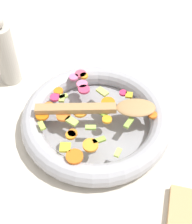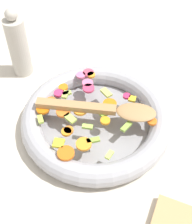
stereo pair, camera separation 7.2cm
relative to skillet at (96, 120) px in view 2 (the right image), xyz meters
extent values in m
plane|color=beige|center=(0.00, 0.00, -0.02)|extent=(4.00, 4.00, 0.00)
cylinder|color=gray|center=(0.00, 0.00, -0.02)|extent=(0.30, 0.30, 0.01)
torus|color=#9E9EA5|center=(0.00, 0.00, 0.00)|extent=(0.35, 0.35, 0.05)
cylinder|color=orange|center=(0.12, 0.04, 0.03)|extent=(0.04, 0.04, 0.01)
cylinder|color=orange|center=(0.06, -0.11, 0.03)|extent=(0.03, 0.03, 0.01)
cylinder|color=orange|center=(0.03, 0.01, 0.03)|extent=(0.04, 0.04, 0.01)
cylinder|color=orange|center=(0.07, 0.03, 0.03)|extent=(0.04, 0.04, 0.01)
cylinder|color=orange|center=(0.10, -0.04, 0.03)|extent=(0.03, 0.03, 0.01)
cylinder|color=orange|center=(0.01, 0.13, 0.03)|extent=(0.04, 0.04, 0.01)
cylinder|color=orange|center=(-0.02, -0.03, 0.03)|extent=(0.05, 0.05, 0.01)
cylinder|color=orange|center=(0.12, 0.02, 0.03)|extent=(0.04, 0.04, 0.01)
cylinder|color=orange|center=(0.03, 0.07, 0.03)|extent=(0.02, 0.02, 0.01)
cylinder|color=orange|center=(0.11, 0.01, 0.03)|extent=(0.03, 0.03, 0.01)
cylinder|color=orange|center=(-0.13, -0.02, 0.03)|extent=(0.03, 0.03, 0.01)
cylinder|color=orange|center=(-0.01, 0.10, 0.03)|extent=(0.05, 0.05, 0.01)
cylinder|color=orange|center=(0.04, 0.08, 0.03)|extent=(0.03, 0.03, 0.01)
cylinder|color=orange|center=(-0.03, 0.02, 0.03)|extent=(0.03, 0.03, 0.01)
cube|color=#ADC557|center=(0.09, -0.02, 0.03)|extent=(0.02, 0.03, 0.01)
cube|color=#8AAF45|center=(-0.08, 0.02, 0.03)|extent=(0.02, 0.03, 0.01)
cube|color=#ACC84E|center=(0.11, 0.07, 0.03)|extent=(0.02, 0.02, 0.01)
cube|color=#80AE33|center=(-0.02, 0.00, 0.03)|extent=(0.02, 0.03, 0.01)
cube|color=#9BC551|center=(0.00, 0.05, 0.03)|extent=(0.03, 0.02, 0.01)
cube|color=#8BB03E|center=(-0.03, 0.08, 0.03)|extent=(0.03, 0.03, 0.01)
cube|color=#B0CF59|center=(0.05, 0.04, 0.03)|extent=(0.03, 0.03, 0.01)
cube|color=#BCD75C|center=(-0.07, 0.10, 0.03)|extent=(0.01, 0.02, 0.01)
cube|color=#BECC5E|center=(0.00, -0.06, 0.03)|extent=(0.03, 0.03, 0.01)
cube|color=#B0D459|center=(0.09, -0.03, 0.03)|extent=(0.02, 0.02, 0.01)
cylinder|color=#C83165|center=(0.11, -0.02, 0.03)|extent=(0.03, 0.03, 0.01)
cylinder|color=#D53271|center=(0.13, 0.02, 0.03)|extent=(0.02, 0.02, 0.01)
cylinder|color=#D64485|center=(0.12, 0.02, 0.03)|extent=(0.03, 0.03, 0.01)
cylinder|color=pink|center=(0.08, -0.10, 0.03)|extent=(0.03, 0.03, 0.01)
cylinder|color=pink|center=(0.05, -0.08, 0.03)|extent=(0.04, 0.04, 0.01)
cylinder|color=#CF3A63|center=(0.05, -0.06, 0.03)|extent=(0.04, 0.04, 0.01)
cylinder|color=#C5445F|center=(0.07, -0.11, 0.03)|extent=(0.04, 0.04, 0.01)
cylinder|color=#D62B5B|center=(-0.05, -0.07, 0.03)|extent=(0.02, 0.02, 0.01)
cube|color=yellow|center=(0.04, 0.11, 0.03)|extent=(0.03, 0.03, 0.01)
cube|color=gold|center=(-0.06, -0.07, 0.03)|extent=(0.02, 0.02, 0.01)
cube|color=#A87F51|center=(0.04, 0.01, 0.04)|extent=(0.18, 0.07, 0.01)
ellipsoid|color=#A87F51|center=(-0.09, -0.02, 0.04)|extent=(0.10, 0.08, 0.01)
cylinder|color=#B2ADA3|center=(0.26, -0.10, 0.06)|extent=(0.05, 0.05, 0.17)
sphere|color=#B2ADA3|center=(0.26, -0.10, 0.16)|extent=(0.03, 0.03, 0.03)
camera|label=1|loc=(-0.11, 0.46, 0.57)|focal=50.00mm
camera|label=2|loc=(-0.18, 0.44, 0.57)|focal=50.00mm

